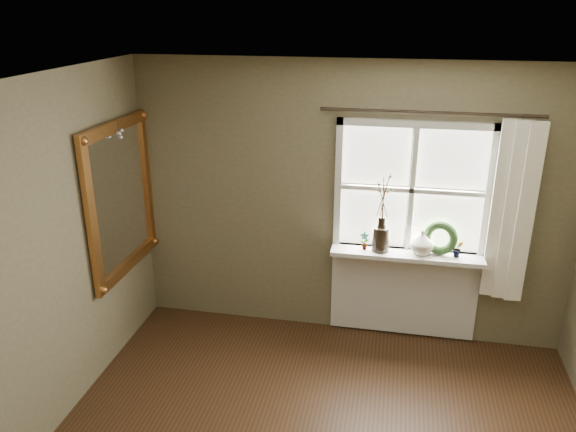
% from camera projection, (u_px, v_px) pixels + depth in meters
% --- Properties ---
extents(ceiling, '(4.50, 4.50, 0.00)m').
position_uv_depth(ceiling, '(313.00, 102.00, 2.62)').
color(ceiling, silver).
rests_on(ceiling, ground).
extents(wall_back, '(4.00, 0.10, 2.60)m').
position_uv_depth(wall_back, '(349.00, 202.00, 5.19)').
color(wall_back, '#6A6246').
rests_on(wall_back, ground).
extents(window_frame, '(1.36, 0.06, 1.24)m').
position_uv_depth(window_frame, '(411.00, 190.00, 4.96)').
color(window_frame, silver).
rests_on(window_frame, wall_back).
extents(window_sill, '(1.36, 0.26, 0.04)m').
position_uv_depth(window_sill, '(407.00, 255.00, 5.07)').
color(window_sill, silver).
rests_on(window_sill, wall_back).
extents(window_apron, '(1.36, 0.04, 0.88)m').
position_uv_depth(window_apron, '(403.00, 292.00, 5.33)').
color(window_apron, silver).
rests_on(window_apron, ground).
extents(dark_jug, '(0.18, 0.18, 0.23)m').
position_uv_depth(dark_jug, '(381.00, 239.00, 5.07)').
color(dark_jug, black).
rests_on(dark_jug, window_sill).
extents(cream_vase, '(0.22, 0.22, 0.22)m').
position_uv_depth(cream_vase, '(422.00, 242.00, 5.00)').
color(cream_vase, silver).
rests_on(cream_vase, window_sill).
extents(wreath, '(0.33, 0.19, 0.32)m').
position_uv_depth(wreath, '(440.00, 241.00, 5.01)').
color(wreath, '#28461F').
rests_on(wreath, window_sill).
extents(potted_plant_left, '(0.10, 0.08, 0.17)m').
position_uv_depth(potted_plant_left, '(364.00, 241.00, 5.10)').
color(potted_plant_left, '#28461F').
rests_on(potted_plant_left, window_sill).
extents(potted_plant_right, '(0.10, 0.08, 0.16)m').
position_uv_depth(potted_plant_right, '(458.00, 249.00, 4.95)').
color(potted_plant_right, '#28461F').
rests_on(potted_plant_right, window_sill).
extents(curtain, '(0.36, 0.12, 1.59)m').
position_uv_depth(curtain, '(511.00, 213.00, 4.76)').
color(curtain, white).
rests_on(curtain, wall_back).
extents(curtain_rod, '(1.84, 0.03, 0.03)m').
position_uv_depth(curtain_rod, '(431.00, 113.00, 4.64)').
color(curtain_rod, black).
rests_on(curtain_rod, wall_back).
extents(gilt_mirror, '(0.10, 1.16, 1.38)m').
position_uv_depth(gilt_mirror, '(121.00, 198.00, 4.96)').
color(gilt_mirror, white).
rests_on(gilt_mirror, wall_left).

